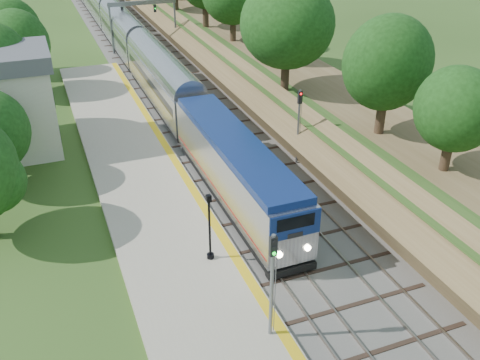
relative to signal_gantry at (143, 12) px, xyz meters
name	(u,v)px	position (x,y,z in m)	size (l,w,h in m)	color
trackbed	(134,42)	(-0.47, 5.01, -4.75)	(9.50, 170.00, 0.28)	#4C4944
platform	(161,219)	(-7.67, -38.99, -4.63)	(6.40, 68.00, 0.38)	#A49A84
yellow_stripe	(204,208)	(-4.82, -38.99, -4.43)	(0.55, 68.00, 0.01)	gold
embankment	(193,22)	(7.88, 5.01, -2.87)	(10.64, 170.00, 11.70)	brown
signal_gantry	(143,12)	(0.00, 0.00, 0.00)	(8.40, 0.38, 6.20)	slate
trees_behind_platform	(43,141)	(-13.64, -34.32, -0.29)	(7.82, 53.32, 7.21)	#332316
train	(124,35)	(-2.47, 0.16, -2.63)	(2.88, 96.07, 4.24)	black
lamppost_far	(210,231)	(-6.12, -44.10, -2.65)	(0.40, 0.40, 4.01)	black
signal_platform	(272,275)	(-5.37, -50.46, -1.08)	(0.32, 0.25, 5.46)	slate
signal_farside	(299,119)	(3.73, -34.96, -1.21)	(0.31, 0.25, 5.71)	slate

